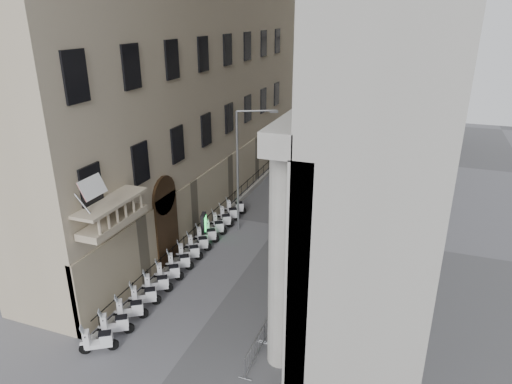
{
  "coord_description": "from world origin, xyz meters",
  "views": [
    {
      "loc": [
        8.79,
        -9.7,
        14.47
      ],
      "look_at": [
        0.11,
        14.14,
        4.5
      ],
      "focal_mm": 32.0,
      "sensor_mm": 36.0,
      "label": 1
    }
  ],
  "objects_px": {
    "security_tent": "(292,150)",
    "info_kiosk": "(204,226)",
    "pedestrian_b": "(317,170)",
    "street_lamp": "(243,161)",
    "scooter_0": "(100,351)",
    "pedestrian_a": "(330,180)"
  },
  "relations": [
    {
      "from": "security_tent",
      "to": "pedestrian_a",
      "type": "distance_m",
      "value": 4.8
    },
    {
      "from": "scooter_0",
      "to": "street_lamp",
      "type": "distance_m",
      "value": 15.11
    },
    {
      "from": "security_tent",
      "to": "info_kiosk",
      "type": "xyz_separation_m",
      "value": [
        -2.14,
        -14.38,
        -1.69
      ]
    },
    {
      "from": "street_lamp",
      "to": "pedestrian_b",
      "type": "bearing_deg",
      "value": 53.29
    },
    {
      "from": "info_kiosk",
      "to": "street_lamp",
      "type": "bearing_deg",
      "value": 32.69
    },
    {
      "from": "security_tent",
      "to": "pedestrian_b",
      "type": "xyz_separation_m",
      "value": [
        2.47,
        0.06,
        -1.69
      ]
    },
    {
      "from": "info_kiosk",
      "to": "pedestrian_a",
      "type": "xyz_separation_m",
      "value": [
        6.18,
        12.53,
        -0.13
      ]
    },
    {
      "from": "scooter_0",
      "to": "pedestrian_b",
      "type": "relative_size",
      "value": 0.82
    },
    {
      "from": "scooter_0",
      "to": "pedestrian_b",
      "type": "bearing_deg",
      "value": -41.08
    },
    {
      "from": "pedestrian_b",
      "to": "security_tent",
      "type": "bearing_deg",
      "value": 41.11
    },
    {
      "from": "info_kiosk",
      "to": "pedestrian_b",
      "type": "bearing_deg",
      "value": 56.92
    },
    {
      "from": "street_lamp",
      "to": "pedestrian_a",
      "type": "xyz_separation_m",
      "value": [
        4.17,
        10.29,
        -4.35
      ]
    },
    {
      "from": "street_lamp",
      "to": "pedestrian_a",
      "type": "relative_size",
      "value": 5.45
    },
    {
      "from": "pedestrian_a",
      "to": "pedestrian_b",
      "type": "height_order",
      "value": "pedestrian_b"
    },
    {
      "from": "security_tent",
      "to": "pedestrian_a",
      "type": "relative_size",
      "value": 2.44
    },
    {
      "from": "info_kiosk",
      "to": "pedestrian_b",
      "type": "xyz_separation_m",
      "value": [
        4.61,
        14.44,
        -0.0
      ]
    },
    {
      "from": "pedestrian_a",
      "to": "pedestrian_b",
      "type": "xyz_separation_m",
      "value": [
        -1.57,
        1.91,
        0.13
      ]
    },
    {
      "from": "street_lamp",
      "to": "pedestrian_a",
      "type": "distance_m",
      "value": 11.92
    },
    {
      "from": "scooter_0",
      "to": "security_tent",
      "type": "relative_size",
      "value": 0.39
    },
    {
      "from": "info_kiosk",
      "to": "pedestrian_b",
      "type": "height_order",
      "value": "pedestrian_b"
    },
    {
      "from": "street_lamp",
      "to": "pedestrian_b",
      "type": "xyz_separation_m",
      "value": [
        2.6,
        12.2,
        -4.22
      ]
    },
    {
      "from": "street_lamp",
      "to": "pedestrian_b",
      "type": "distance_m",
      "value": 13.17
    }
  ]
}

